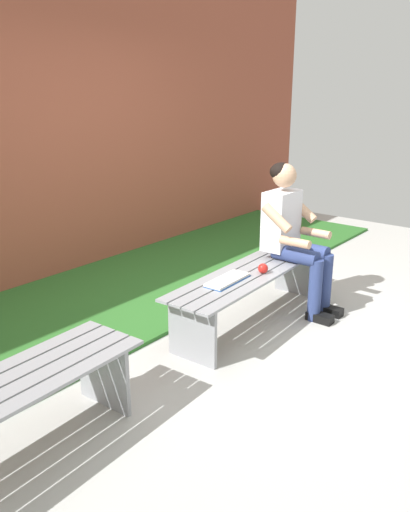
{
  "coord_description": "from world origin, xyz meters",
  "views": [
    {
      "loc": [
        3.27,
        2.15,
        1.85
      ],
      "look_at": [
        0.79,
        0.15,
        0.8
      ],
      "focal_mm": 36.31,
      "sensor_mm": 36.0,
      "label": 1
    }
  ],
  "objects": [
    {
      "name": "apple",
      "position": [
        0.01,
        0.11,
        0.49
      ],
      "size": [
        0.08,
        0.08,
        0.08
      ],
      "primitive_type": "sphere",
      "color": "red",
      "rests_on": "bench_near"
    },
    {
      "name": "book_open",
      "position": [
        0.33,
        -0.0,
        0.46
      ],
      "size": [
        0.42,
        0.18,
        0.02
      ],
      "rotation": [
        0.0,
        0.0,
        0.04
      ],
      "color": "white",
      "rests_on": "bench_near"
    },
    {
      "name": "grass_strip",
      "position": [
        1.13,
        -1.32,
        0.01
      ],
      "size": [
        9.0,
        1.89,
        0.03
      ],
      "primitive_type": "cube",
      "color": "#2D6B28",
      "rests_on": "ground"
    },
    {
      "name": "person_seated",
      "position": [
        -0.46,
        0.1,
        0.69
      ],
      "size": [
        0.5,
        0.69,
        1.26
      ],
      "color": "silver",
      "rests_on": "ground"
    },
    {
      "name": "bench_near",
      "position": [
        0.0,
        0.0,
        0.35
      ],
      "size": [
        1.84,
        0.53,
        0.45
      ],
      "rotation": [
        0.0,
        0.0,
        0.04
      ],
      "color": "gray",
      "rests_on": "ground"
    },
    {
      "name": "brick_wall",
      "position": [
        0.5,
        -2.27,
        1.56
      ],
      "size": [
        9.5,
        0.24,
        3.12
      ],
      "primitive_type": "cube",
      "color": "#9E4C38",
      "rests_on": "ground"
    },
    {
      "name": "ground_plane",
      "position": [
        1.13,
        1.0,
        -0.02
      ],
      "size": [
        10.0,
        7.0,
        0.04
      ],
      "primitive_type": "cube",
      "color": "#B2B2AD"
    }
  ]
}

